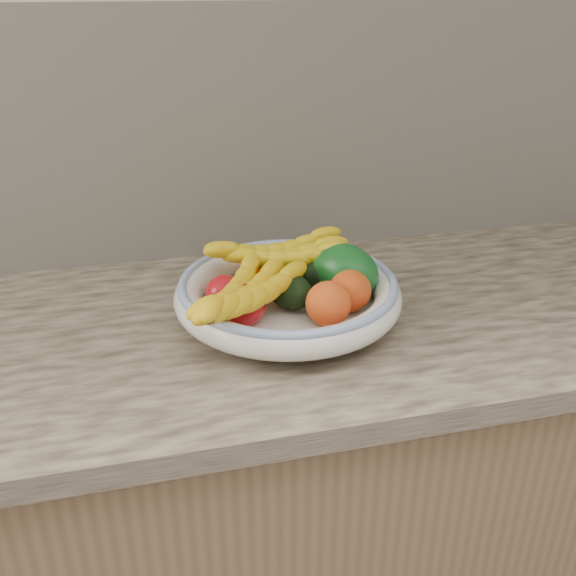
# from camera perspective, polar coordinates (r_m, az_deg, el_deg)

# --- Properties ---
(kitchen_counter) EXTENTS (2.44, 0.66, 1.40)m
(kitchen_counter) POSITION_cam_1_polar(r_m,az_deg,el_deg) (1.41, -0.26, -18.04)
(kitchen_counter) COLOR brown
(kitchen_counter) RESTS_ON ground
(fruit_bowl) EXTENTS (0.39, 0.39, 0.08)m
(fruit_bowl) POSITION_cam_1_polar(r_m,az_deg,el_deg) (1.10, 0.00, -0.54)
(fruit_bowl) COLOR white
(fruit_bowl) RESTS_ON kitchen_counter
(clementine_back_left) EXTENTS (0.06, 0.06, 0.04)m
(clementine_back_left) POSITION_cam_1_polar(r_m,az_deg,el_deg) (1.19, -2.88, 1.74)
(clementine_back_left) COLOR orange
(clementine_back_left) RESTS_ON fruit_bowl
(clementine_back_right) EXTENTS (0.06, 0.06, 0.05)m
(clementine_back_right) POSITION_cam_1_polar(r_m,az_deg,el_deg) (1.21, 0.21, 2.38)
(clementine_back_right) COLOR #DF6504
(clementine_back_right) RESTS_ON fruit_bowl
(clementine_back_mid) EXTENTS (0.05, 0.05, 0.04)m
(clementine_back_mid) POSITION_cam_1_polar(r_m,az_deg,el_deg) (1.16, -0.96, 1.17)
(clementine_back_mid) COLOR #DF5404
(clementine_back_mid) RESTS_ON fruit_bowl
(clementine_extra) EXTENTS (0.05, 0.05, 0.04)m
(clementine_extra) POSITION_cam_1_polar(r_m,az_deg,el_deg) (1.18, -2.67, 1.72)
(clementine_extra) COLOR #F26005
(clementine_extra) RESTS_ON fruit_bowl
(tomato_left) EXTENTS (0.08, 0.08, 0.06)m
(tomato_left) POSITION_cam_1_polar(r_m,az_deg,el_deg) (1.08, -5.65, -0.40)
(tomato_left) COLOR #B00F16
(tomato_left) RESTS_ON fruit_bowl
(tomato_near_left) EXTENTS (0.09, 0.09, 0.07)m
(tomato_near_left) POSITION_cam_1_polar(r_m,az_deg,el_deg) (1.04, -4.10, -1.52)
(tomato_near_left) COLOR #B30F14
(tomato_near_left) RESTS_ON fruit_bowl
(avocado_center) EXTENTS (0.10, 0.11, 0.06)m
(avocado_center) POSITION_cam_1_polar(r_m,az_deg,el_deg) (1.08, 0.12, -0.22)
(avocado_center) COLOR black
(avocado_center) RESTS_ON fruit_bowl
(avocado_right) EXTENTS (0.08, 0.10, 0.06)m
(avocado_right) POSITION_cam_1_polar(r_m,az_deg,el_deg) (1.15, 2.59, 1.53)
(avocado_right) COLOR black
(avocado_right) RESTS_ON fruit_bowl
(green_mango) EXTENTS (0.17, 0.18, 0.12)m
(green_mango) POSITION_cam_1_polar(r_m,az_deg,el_deg) (1.13, 4.89, 1.54)
(green_mango) COLOR #0D4917
(green_mango) RESTS_ON fruit_bowl
(peach_front) EXTENTS (0.08, 0.08, 0.07)m
(peach_front) POSITION_cam_1_polar(r_m,az_deg,el_deg) (1.03, 3.60, -1.40)
(peach_front) COLOR orange
(peach_front) RESTS_ON fruit_bowl
(peach_right) EXTENTS (0.08, 0.08, 0.07)m
(peach_right) POSITION_cam_1_polar(r_m,az_deg,el_deg) (1.07, 5.54, -0.26)
(peach_right) COLOR orange
(peach_right) RESTS_ON fruit_bowl
(banana_bunch_back) EXTENTS (0.28, 0.12, 0.08)m
(banana_bunch_back) POSITION_cam_1_polar(r_m,az_deg,el_deg) (1.15, -0.98, 2.76)
(banana_bunch_back) COLOR yellow
(banana_bunch_back) RESTS_ON fruit_bowl
(banana_bunch_front) EXTENTS (0.27, 0.30, 0.08)m
(banana_bunch_front) POSITION_cam_1_polar(r_m,az_deg,el_deg) (1.01, -4.03, -1.02)
(banana_bunch_front) COLOR yellow
(banana_bunch_front) RESTS_ON fruit_bowl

